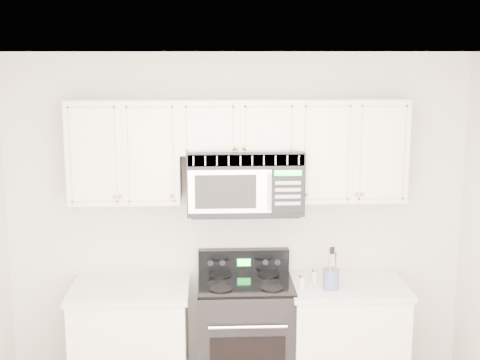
{
  "coord_description": "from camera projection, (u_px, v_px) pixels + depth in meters",
  "views": [
    {
      "loc": [
        -0.21,
        -3.22,
        2.63
      ],
      "look_at": [
        0.0,
        1.3,
        1.73
      ],
      "focal_mm": 50.0,
      "sensor_mm": 36.0,
      "label": 1
    }
  ],
  "objects": [
    {
      "name": "microwave",
      "position": [
        245.0,
        180.0,
        4.86
      ],
      "size": [
        0.83,
        0.47,
        0.46
      ],
      "color": "black",
      "rests_on": "ground"
    },
    {
      "name": "utensil_crock",
      "position": [
        331.0,
        278.0,
        4.81
      ],
      "size": [
        0.12,
        0.12,
        0.31
      ],
      "color": "slate",
      "rests_on": "base_cabinet_right"
    },
    {
      "name": "shaker_pepper",
      "position": [
        315.0,
        276.0,
        4.94
      ],
      "size": [
        0.04,
        0.04,
        0.1
      ],
      "color": "silver",
      "rests_on": "base_cabinet_right"
    },
    {
      "name": "shaker_salt",
      "position": [
        302.0,
        281.0,
        4.82
      ],
      "size": [
        0.04,
        0.04,
        0.1
      ],
      "color": "silver",
      "rests_on": "base_cabinet_right"
    },
    {
      "name": "upper_cabinets",
      "position": [
        238.0,
        145.0,
        4.85
      ],
      "size": [
        2.44,
        0.37,
        0.75
      ],
      "color": "silver",
      "rests_on": "ground"
    },
    {
      "name": "base_cabinet_right",
      "position": [
        345.0,
        345.0,
        5.04
      ],
      "size": [
        0.86,
        0.65,
        0.92
      ],
      "color": "silver",
      "rests_on": "ground"
    },
    {
      "name": "range",
      "position": [
        245.0,
        338.0,
        5.01
      ],
      "size": [
        0.7,
        0.64,
        1.1
      ],
      "color": "black",
      "rests_on": "ground"
    },
    {
      "name": "room",
      "position": [
        252.0,
        311.0,
        3.43
      ],
      "size": [
        3.51,
        3.51,
        2.61
      ],
      "color": "#9F5C3F",
      "rests_on": "ground"
    },
    {
      "name": "base_cabinet_left",
      "position": [
        132.0,
        349.0,
        4.97
      ],
      "size": [
        0.86,
        0.65,
        0.92
      ],
      "color": "silver",
      "rests_on": "ground"
    }
  ]
}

